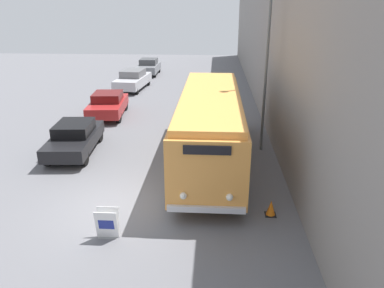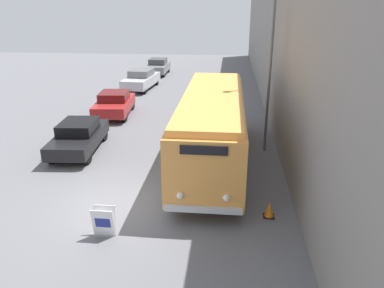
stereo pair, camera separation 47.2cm
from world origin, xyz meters
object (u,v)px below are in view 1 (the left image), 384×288
at_px(parked_car_distant, 149,67).
at_px(traffic_cone, 271,208).
at_px(vintage_bus, 210,124).
at_px(parked_car_far, 133,80).
at_px(streetlamp, 268,48).
at_px(sign_board, 107,224).
at_px(parked_car_near, 75,138).
at_px(parked_car_mid, 108,104).

distance_m(parked_car_distant, traffic_cone, 26.59).
height_order(parked_car_distant, traffic_cone, parked_car_distant).
bearing_deg(vintage_bus, parked_car_far, 114.10).
bearing_deg(streetlamp, sign_board, -125.40).
bearing_deg(streetlamp, traffic_cone, -93.11).
height_order(parked_car_near, parked_car_distant, parked_car_distant).
bearing_deg(parked_car_distant, traffic_cone, -71.43).
bearing_deg(sign_board, traffic_cone, 17.31).
bearing_deg(traffic_cone, parked_car_near, 149.03).
distance_m(parked_car_far, parked_car_distant, 6.54).
relative_size(vintage_bus, parked_car_mid, 2.41).
bearing_deg(parked_car_far, traffic_cone, -60.30).
xyz_separation_m(streetlamp, parked_car_far, (-8.85, 12.76, -3.95)).
bearing_deg(traffic_cone, parked_car_distant, 108.37).
distance_m(streetlamp, parked_car_near, 9.58).
bearing_deg(sign_board, parked_car_near, 116.97).
relative_size(streetlamp, parked_car_far, 1.52).
bearing_deg(vintage_bus, streetlamp, 33.42).
distance_m(vintage_bus, parked_car_near, 6.35).
bearing_deg(parked_car_near, parked_car_distant, 85.74).
xyz_separation_m(sign_board, traffic_cone, (5.00, 1.56, -0.19)).
bearing_deg(parked_car_near, parked_car_mid, 86.63).
height_order(parked_car_near, parked_car_mid, parked_car_mid).
relative_size(streetlamp, parked_car_near, 1.67).
xyz_separation_m(streetlamp, traffic_cone, (-0.32, -5.93, -4.47)).
bearing_deg(sign_board, streetlamp, 54.60).
height_order(vintage_bus, parked_car_near, vintage_bus).
bearing_deg(vintage_bus, parked_car_distant, 106.71).
height_order(sign_board, parked_car_near, parked_car_near).
bearing_deg(sign_board, vintage_bus, 63.82).
relative_size(vintage_bus, parked_car_near, 2.31).
bearing_deg(traffic_cone, parked_car_far, 114.53).
distance_m(sign_board, parked_car_mid, 13.03).
bearing_deg(streetlamp, parked_car_far, 124.75).
bearing_deg(parked_car_distant, parked_car_mid, -90.06).
xyz_separation_m(vintage_bus, streetlamp, (2.43, 1.60, 3.00)).
bearing_deg(sign_board, parked_car_far, 99.89).
xyz_separation_m(parked_car_distant, traffic_cone, (8.38, -25.23, -0.50)).
distance_m(streetlamp, parked_car_distant, 21.54).
xyz_separation_m(parked_car_near, parked_car_far, (-0.19, 13.68, 0.05)).
distance_m(vintage_bus, sign_board, 6.68).
xyz_separation_m(sign_board, parked_car_far, (-3.53, 20.25, 0.33)).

